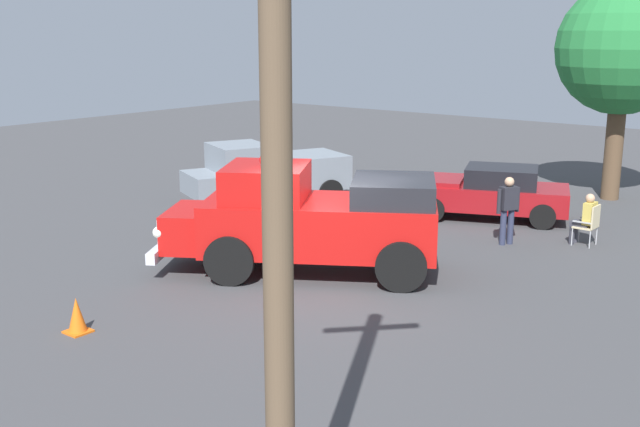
{
  "coord_description": "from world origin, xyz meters",
  "views": [
    {
      "loc": [
        -12.24,
        -9.31,
        5.12
      ],
      "look_at": [
        0.22,
        0.45,
        1.31
      ],
      "focal_mm": 43.01,
      "sensor_mm": 36.0,
      "label": 1
    }
  ],
  "objects_px": {
    "oak_tree_right": "(623,50)",
    "lawn_chair_by_car": "(480,177)",
    "lawn_chair_near_truck": "(590,222)",
    "traffic_cone": "(77,316)",
    "classic_hot_rod": "(488,192)",
    "spectator_seated": "(585,217)",
    "parked_pickup": "(267,173)",
    "utility_pole": "(277,184)",
    "vintage_fire_truck": "(309,218)",
    "spectator_standing": "(508,206)"
  },
  "relations": [
    {
      "from": "classic_hot_rod",
      "to": "parked_pickup",
      "type": "relative_size",
      "value": 0.93
    },
    {
      "from": "traffic_cone",
      "to": "classic_hot_rod",
      "type": "bearing_deg",
      "value": -8.73
    },
    {
      "from": "lawn_chair_near_truck",
      "to": "lawn_chair_by_car",
      "type": "bearing_deg",
      "value": 52.52
    },
    {
      "from": "vintage_fire_truck",
      "to": "classic_hot_rod",
      "type": "height_order",
      "value": "vintage_fire_truck"
    },
    {
      "from": "vintage_fire_truck",
      "to": "traffic_cone",
      "type": "distance_m",
      "value": 5.31
    },
    {
      "from": "classic_hot_rod",
      "to": "lawn_chair_near_truck",
      "type": "xyz_separation_m",
      "value": [
        -1.08,
        -3.23,
        -0.16
      ]
    },
    {
      "from": "lawn_chair_near_truck",
      "to": "spectator_standing",
      "type": "xyz_separation_m",
      "value": [
        -1.11,
        1.64,
        0.37
      ]
    },
    {
      "from": "spectator_standing",
      "to": "utility_pole",
      "type": "xyz_separation_m",
      "value": [
        -12.45,
        -3.52,
        2.93
      ]
    },
    {
      "from": "parked_pickup",
      "to": "spectator_standing",
      "type": "relative_size",
      "value": 3.05
    },
    {
      "from": "lawn_chair_near_truck",
      "to": "spectator_standing",
      "type": "relative_size",
      "value": 0.61
    },
    {
      "from": "spectator_seated",
      "to": "parked_pickup",
      "type": "bearing_deg",
      "value": 99.55
    },
    {
      "from": "traffic_cone",
      "to": "oak_tree_right",
      "type": "bearing_deg",
      "value": -12.59
    },
    {
      "from": "classic_hot_rod",
      "to": "lawn_chair_near_truck",
      "type": "bearing_deg",
      "value": -108.53
    },
    {
      "from": "classic_hot_rod",
      "to": "spectator_standing",
      "type": "xyz_separation_m",
      "value": [
        -2.19,
        -1.58,
        0.22
      ]
    },
    {
      "from": "utility_pole",
      "to": "vintage_fire_truck",
      "type": "bearing_deg",
      "value": 37.4
    },
    {
      "from": "classic_hot_rod",
      "to": "parked_pickup",
      "type": "bearing_deg",
      "value": 113.74
    },
    {
      "from": "vintage_fire_truck",
      "to": "traffic_cone",
      "type": "xyz_separation_m",
      "value": [
        -5.14,
        1.02,
        -0.89
      ]
    },
    {
      "from": "parked_pickup",
      "to": "lawn_chair_by_car",
      "type": "xyz_separation_m",
      "value": [
        5.14,
        -4.37,
        -0.4
      ]
    },
    {
      "from": "spectator_standing",
      "to": "spectator_seated",
      "type": "bearing_deg",
      "value": -53.75
    },
    {
      "from": "classic_hot_rod",
      "to": "traffic_cone",
      "type": "xyz_separation_m",
      "value": [
        -12.02,
        1.85,
        -0.44
      ]
    },
    {
      "from": "vintage_fire_truck",
      "to": "lawn_chair_by_car",
      "type": "xyz_separation_m",
      "value": [
        9.43,
        0.68,
        -0.61
      ]
    },
    {
      "from": "oak_tree_right",
      "to": "utility_pole",
      "type": "distance_m",
      "value": 19.56
    },
    {
      "from": "vintage_fire_truck",
      "to": "parked_pickup",
      "type": "height_order",
      "value": "vintage_fire_truck"
    },
    {
      "from": "parked_pickup",
      "to": "spectator_seated",
      "type": "distance_m",
      "value": 9.11
    },
    {
      "from": "vintage_fire_truck",
      "to": "parked_pickup",
      "type": "bearing_deg",
      "value": 49.65
    },
    {
      "from": "lawn_chair_by_car",
      "to": "oak_tree_right",
      "type": "distance_m",
      "value": 5.61
    },
    {
      "from": "lawn_chair_by_car",
      "to": "spectator_standing",
      "type": "bearing_deg",
      "value": -146.88
    },
    {
      "from": "classic_hot_rod",
      "to": "parked_pickup",
      "type": "xyz_separation_m",
      "value": [
        -2.59,
        5.88,
        0.24
      ]
    },
    {
      "from": "classic_hot_rod",
      "to": "spectator_seated",
      "type": "bearing_deg",
      "value": -109.2
    },
    {
      "from": "lawn_chair_near_truck",
      "to": "utility_pole",
      "type": "distance_m",
      "value": 14.08
    },
    {
      "from": "vintage_fire_truck",
      "to": "traffic_cone",
      "type": "height_order",
      "value": "vintage_fire_truck"
    },
    {
      "from": "classic_hot_rod",
      "to": "oak_tree_right",
      "type": "bearing_deg",
      "value": -21.97
    },
    {
      "from": "parked_pickup",
      "to": "lawn_chair_near_truck",
      "type": "relative_size",
      "value": 5.01
    },
    {
      "from": "lawn_chair_by_car",
      "to": "utility_pole",
      "type": "relative_size",
      "value": 0.14
    },
    {
      "from": "lawn_chair_near_truck",
      "to": "lawn_chair_by_car",
      "type": "distance_m",
      "value": 5.97
    },
    {
      "from": "parked_pickup",
      "to": "lawn_chair_by_car",
      "type": "distance_m",
      "value": 6.76
    },
    {
      "from": "lawn_chair_near_truck",
      "to": "traffic_cone",
      "type": "distance_m",
      "value": 12.06
    },
    {
      "from": "classic_hot_rod",
      "to": "parked_pickup",
      "type": "distance_m",
      "value": 6.43
    },
    {
      "from": "parked_pickup",
      "to": "utility_pole",
      "type": "xyz_separation_m",
      "value": [
        -12.05,
        -10.99,
        2.91
      ]
    },
    {
      "from": "lawn_chair_by_car",
      "to": "utility_pole",
      "type": "height_order",
      "value": "utility_pole"
    },
    {
      "from": "lawn_chair_by_car",
      "to": "oak_tree_right",
      "type": "relative_size",
      "value": 0.16
    },
    {
      "from": "vintage_fire_truck",
      "to": "utility_pole",
      "type": "height_order",
      "value": "utility_pole"
    },
    {
      "from": "parked_pickup",
      "to": "lawn_chair_by_car",
      "type": "bearing_deg",
      "value": -40.4
    },
    {
      "from": "vintage_fire_truck",
      "to": "oak_tree_right",
      "type": "height_order",
      "value": "oak_tree_right"
    },
    {
      "from": "oak_tree_right",
      "to": "traffic_cone",
      "type": "relative_size",
      "value": 10.32
    },
    {
      "from": "classic_hot_rod",
      "to": "oak_tree_right",
      "type": "distance_m",
      "value": 6.29
    },
    {
      "from": "lawn_chair_near_truck",
      "to": "spectator_standing",
      "type": "distance_m",
      "value": 2.02
    },
    {
      "from": "lawn_chair_near_truck",
      "to": "spectator_seated",
      "type": "relative_size",
      "value": 0.79
    },
    {
      "from": "oak_tree_right",
      "to": "lawn_chair_by_car",
      "type": "bearing_deg",
      "value": 121.79
    },
    {
      "from": "classic_hot_rod",
      "to": "spectator_standing",
      "type": "bearing_deg",
      "value": -144.15
    }
  ]
}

